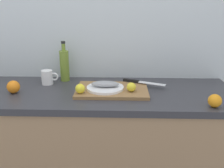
# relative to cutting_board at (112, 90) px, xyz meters

# --- Properties ---
(back_wall) EXTENTS (3.20, 0.05, 2.50)m
(back_wall) POSITION_rel_cutting_board_xyz_m (-0.22, 0.33, 0.34)
(back_wall) COLOR silver
(back_wall) RESTS_ON ground_plane
(kitchen_counter) EXTENTS (2.00, 0.60, 0.90)m
(kitchen_counter) POSITION_rel_cutting_board_xyz_m (-0.22, 0.01, -0.46)
(kitchen_counter) COLOR #9E7A56
(kitchen_counter) RESTS_ON ground_plane
(cutting_board) EXTENTS (0.45, 0.30, 0.02)m
(cutting_board) POSITION_rel_cutting_board_xyz_m (0.00, 0.00, 0.00)
(cutting_board) COLOR olive
(cutting_board) RESTS_ON kitchen_counter
(white_plate) EXTENTS (0.23, 0.23, 0.01)m
(white_plate) POSITION_rel_cutting_board_xyz_m (-0.04, -0.01, 0.02)
(white_plate) COLOR white
(white_plate) RESTS_ON cutting_board
(fish_fillet) EXTENTS (0.17, 0.07, 0.04)m
(fish_fillet) POSITION_rel_cutting_board_xyz_m (-0.04, -0.01, 0.04)
(fish_fillet) COLOR gray
(fish_fillet) RESTS_ON white_plate
(chef_knife) EXTENTS (0.28, 0.14, 0.02)m
(chef_knife) POSITION_rel_cutting_board_xyz_m (0.17, 0.12, 0.02)
(chef_knife) COLOR silver
(chef_knife) RESTS_ON cutting_board
(lemon_0) EXTENTS (0.06, 0.06, 0.06)m
(lemon_0) POSITION_rel_cutting_board_xyz_m (-0.19, -0.09, 0.04)
(lemon_0) COLOR yellow
(lemon_0) RESTS_ON cutting_board
(lemon_1) EXTENTS (0.06, 0.06, 0.06)m
(lemon_1) POSITION_rel_cutting_board_xyz_m (0.12, -0.05, 0.04)
(lemon_1) COLOR yellow
(lemon_1) RESTS_ON cutting_board
(olive_oil_bottle) EXTENTS (0.06, 0.06, 0.28)m
(olive_oil_bottle) POSITION_rel_cutting_board_xyz_m (-0.34, 0.22, 0.10)
(olive_oil_bottle) COLOR olive
(olive_oil_bottle) RESTS_ON kitchen_counter
(coffee_mug_0) EXTENTS (0.12, 0.08, 0.10)m
(coffee_mug_0) POSITION_rel_cutting_board_xyz_m (-0.44, 0.14, 0.04)
(coffee_mug_0) COLOR white
(coffee_mug_0) RESTS_ON kitchen_counter
(orange_0) EXTENTS (0.08, 0.08, 0.08)m
(orange_0) POSITION_rel_cutting_board_xyz_m (-0.61, -0.05, 0.03)
(orange_0) COLOR orange
(orange_0) RESTS_ON kitchen_counter
(orange_1) EXTENTS (0.07, 0.07, 0.07)m
(orange_1) POSITION_rel_cutting_board_xyz_m (0.56, -0.23, 0.03)
(orange_1) COLOR orange
(orange_1) RESTS_ON kitchen_counter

